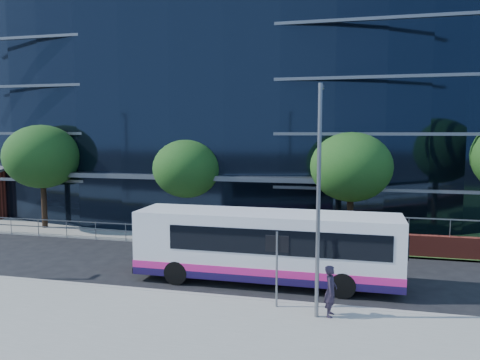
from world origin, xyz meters
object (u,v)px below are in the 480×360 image
(tree_far_a, at_px, (42,157))
(tree_far_b, at_px, (187,169))
(city_bus, at_px, (268,246))
(pedestrian, at_px, (331,291))
(street_sign, at_px, (277,253))
(tree_far_c, at_px, (351,167))
(streetlight_east, at_px, (319,194))

(tree_far_a, distance_m, tree_far_b, 10.03)
(tree_far_a, distance_m, city_bus, 18.55)
(pedestrian, bearing_deg, street_sign, 82.91)
(street_sign, relative_size, tree_far_b, 0.46)
(tree_far_c, xyz_separation_m, city_bus, (-3.36, -7.53, -2.90))
(street_sign, relative_size, pedestrian, 1.56)
(street_sign, relative_size, city_bus, 0.25)
(tree_far_a, bearing_deg, city_bus, -24.36)
(streetlight_east, xyz_separation_m, pedestrian, (0.46, 0.17, -3.39))
(tree_far_b, relative_size, city_bus, 0.53)
(tree_far_c, relative_size, city_bus, 0.57)
(tree_far_c, bearing_deg, city_bus, -114.05)
(tree_far_c, distance_m, city_bus, 8.74)
(tree_far_b, distance_m, city_bus, 10.73)
(tree_far_b, height_order, city_bus, tree_far_b)
(streetlight_east, bearing_deg, tree_far_a, 149.54)
(city_bus, bearing_deg, streetlight_east, -57.00)
(tree_far_c, bearing_deg, tree_far_b, 177.14)
(tree_far_a, distance_m, streetlight_east, 22.05)
(tree_far_b, distance_m, tree_far_c, 10.02)
(tree_far_c, distance_m, pedestrian, 11.56)
(streetlight_east, distance_m, pedestrian, 3.43)
(street_sign, bearing_deg, tree_far_a, 148.83)
(pedestrian, bearing_deg, streetlight_east, 115.19)
(tree_far_b, xyz_separation_m, pedestrian, (9.46, -11.50, -3.16))
(street_sign, height_order, tree_far_b, tree_far_b)
(tree_far_b, bearing_deg, street_sign, -55.92)
(street_sign, bearing_deg, pedestrian, -11.97)
(streetlight_east, xyz_separation_m, city_bus, (-2.36, 3.64, -2.80))
(pedestrian, bearing_deg, tree_far_a, 65.40)
(tree_far_b, distance_m, streetlight_east, 14.74)
(street_sign, xyz_separation_m, tree_far_a, (-17.50, 10.59, 2.71))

